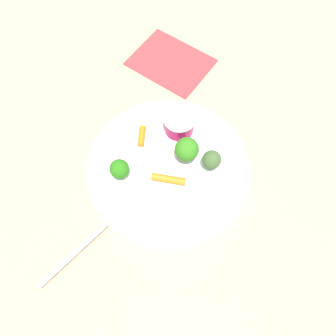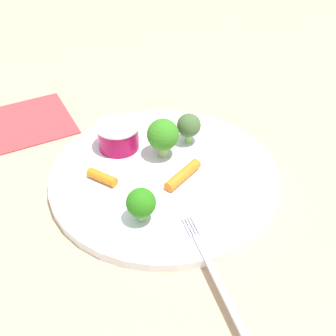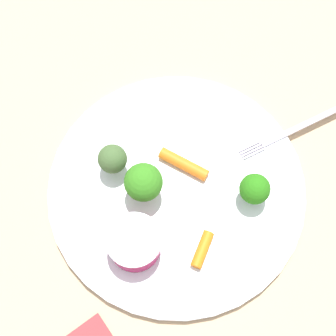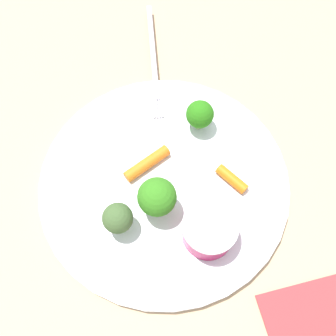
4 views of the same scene
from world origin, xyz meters
name	(u,v)px [view 4 (image 4 of 4)]	position (x,y,z in m)	size (l,w,h in m)	color
ground_plane	(164,183)	(0.00, 0.00, 0.00)	(2.40, 2.40, 0.00)	tan
plate	(164,181)	(0.00, 0.00, 0.01)	(0.29, 0.29, 0.01)	white
sauce_cup	(209,231)	(0.03, -0.08, 0.03)	(0.06, 0.06, 0.04)	#9E0B3F
broccoli_floret_0	(200,115)	(0.06, 0.06, 0.04)	(0.03, 0.03, 0.04)	#8EB56D
broccoli_floret_1	(118,218)	(-0.06, -0.04, 0.04)	(0.03, 0.03, 0.04)	#86C657
broccoli_floret_2	(157,197)	(-0.02, -0.03, 0.04)	(0.04, 0.04, 0.05)	#92AE6C
carrot_stick_0	(147,163)	(-0.01, 0.02, 0.02)	(0.01, 0.01, 0.06)	orange
carrot_stick_1	(232,179)	(0.07, -0.02, 0.02)	(0.01, 0.01, 0.04)	orange
fork	(154,59)	(0.03, 0.18, 0.01)	(0.05, 0.20, 0.00)	#B6ADBE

